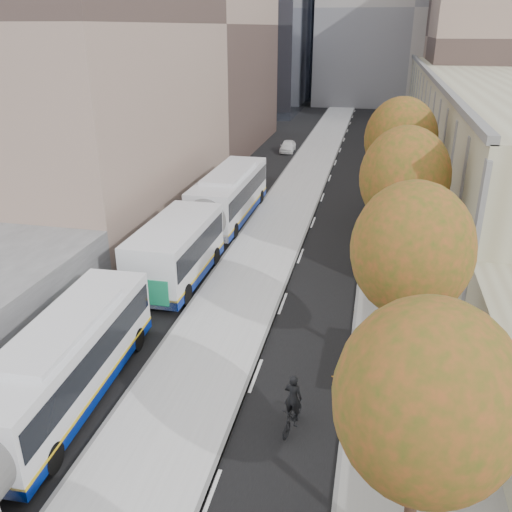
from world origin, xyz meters
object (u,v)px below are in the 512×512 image
(bus_shelter, at_px, (471,367))
(cyclist, at_px, (293,410))
(bus_far, at_px, (211,215))
(distant_car, at_px, (288,146))

(bus_shelter, distance_m, cyclist, 5.91)
(bus_shelter, bearing_deg, cyclist, -163.80)
(bus_far, height_order, distant_car, bus_far)
(bus_shelter, xyz_separation_m, distant_car, (-12.73, 40.92, -1.58))
(cyclist, bearing_deg, bus_shelter, 28.81)
(bus_far, distance_m, distant_car, 26.79)
(cyclist, height_order, distant_car, cyclist)
(bus_shelter, distance_m, distant_car, 42.88)
(cyclist, relative_size, distant_car, 0.59)
(bus_far, bearing_deg, cyclist, -63.98)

